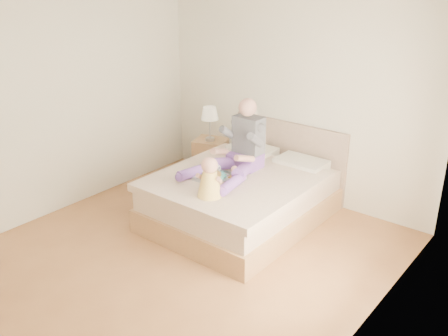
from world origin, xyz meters
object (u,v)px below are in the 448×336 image
Objects in this scene: adult at (239,150)px; baby at (210,180)px; bed at (245,194)px; nightstand at (211,157)px; tray at (220,177)px.

adult is 0.80m from baby.
bed is 0.91m from baby.
tray reaches higher than nightstand.
baby is (1.30, -1.56, 0.52)m from nightstand.
nightstand is (-1.21, 0.80, -0.04)m from bed.
baby is (0.09, -0.77, 0.47)m from bed.
nightstand is at bearing 146.65° from bed.
adult reaches higher than baby.
adult reaches higher than nightstand.
adult is at bearing 88.11° from baby.
nightstand is 1.02× the size of tray.
baby is (0.20, -0.77, -0.08)m from adult.
bed is 0.49m from tray.
baby reaches higher than nightstand.
bed is at bearing -2.21° from adult.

